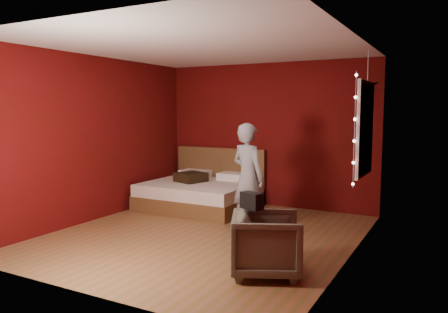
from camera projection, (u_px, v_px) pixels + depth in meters
floor at (205, 235)px, 6.14m from camera, size 4.50×4.50×0.00m
room_walls at (204, 115)px, 5.97m from camera, size 4.04×4.54×2.62m
window at (365, 129)px, 5.85m from camera, size 0.05×0.97×1.27m
fairy_lights at (355, 130)px, 5.40m from camera, size 0.04×0.04×1.45m
bed at (202, 193)px, 7.87m from camera, size 1.87×1.59×1.03m
person at (248, 177)px, 6.30m from camera, size 0.67×0.55×1.57m
armchair at (267, 244)px, 4.64m from camera, size 0.95×0.94×0.66m
handbag at (252, 201)px, 4.81m from camera, size 0.29×0.22×0.18m
throw_pillow at (191, 177)px, 7.86m from camera, size 0.58×0.58×0.16m
hanging_plant at (367, 95)px, 6.32m from camera, size 0.41×0.39×0.81m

